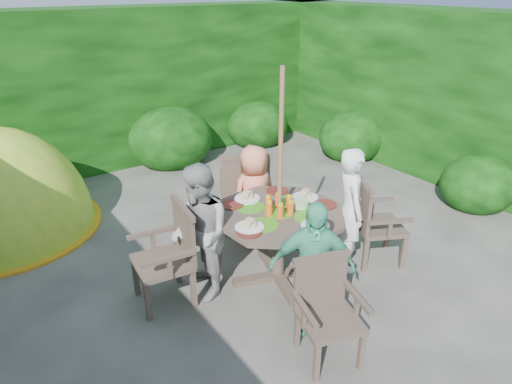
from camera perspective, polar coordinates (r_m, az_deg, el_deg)
ground at (r=5.17m, az=-0.26°, el=-8.71°), size 60.00×60.00×0.00m
hedge_enclosure at (r=5.69m, az=-8.03°, el=8.20°), size 9.00×9.00×2.50m
patio_table at (r=4.58m, az=2.92°, el=-3.89°), size 1.68×1.68×0.94m
parasol_pole at (r=4.38m, az=3.00°, el=1.16°), size 0.05×0.05×2.20m
garden_chair_right at (r=5.12m, az=14.38°, el=-3.48°), size 0.69×0.72×0.93m
garden_chair_left at (r=4.44m, az=-10.70°, el=-7.59°), size 0.57×0.63×0.95m
garden_chair_back at (r=5.55m, az=-1.35°, el=0.20°), size 0.80×0.78×1.02m
garden_chair_front at (r=3.86m, az=8.79°, el=-14.16°), size 0.61×0.57×0.84m
child_right at (r=4.88m, az=11.71°, el=-2.20°), size 0.53×0.59×1.36m
child_left at (r=4.38m, az=-7.00°, el=-5.17°), size 0.66×0.76×1.37m
child_back at (r=5.27m, az=-0.20°, el=-0.45°), size 0.59×0.39×1.21m
child_front at (r=3.97m, az=7.01°, el=-9.51°), size 0.78×0.69×1.27m
dome_tent at (r=6.59m, az=-28.72°, el=-4.17°), size 2.72×2.72×2.64m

